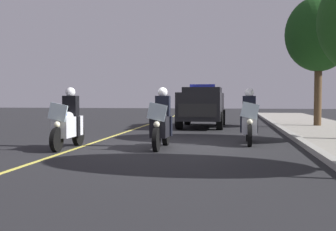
{
  "coord_description": "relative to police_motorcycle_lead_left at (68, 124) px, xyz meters",
  "views": [
    {
      "loc": [
        12.02,
        1.84,
        1.45
      ],
      "look_at": [
        -0.03,
        0.0,
        0.9
      ],
      "focal_mm": 44.39,
      "sensor_mm": 36.0,
      "label": 1
    }
  ],
  "objects": [
    {
      "name": "police_motorcycle_lead_right",
      "position": [
        -0.45,
        2.58,
        0.0
      ],
      "size": [
        2.14,
        0.56,
        1.72
      ],
      "color": "black",
      "rests_on": "ground"
    },
    {
      "name": "curb_strip",
      "position": [
        -0.99,
        6.65,
        -0.62
      ],
      "size": [
        48.0,
        0.24,
        0.15
      ],
      "primitive_type": "cube",
      "color": "#9E9B93",
      "rests_on": "ground"
    },
    {
      "name": "police_suv",
      "position": [
        -8.85,
        3.14,
        0.37
      ],
      "size": [
        4.94,
        2.14,
        2.05
      ],
      "color": "black",
      "rests_on": "ground"
    },
    {
      "name": "tree_far_back",
      "position": [
        -9.38,
        8.55,
        3.67
      ],
      "size": [
        3.11,
        3.11,
        6.05
      ],
      "color": "#4C3823",
      "rests_on": "sidewalk_strip"
    },
    {
      "name": "ground_plane",
      "position": [
        -0.99,
        2.67,
        -0.7
      ],
      "size": [
        80.0,
        80.0,
        0.0
      ],
      "primitive_type": "plane",
      "color": "black"
    },
    {
      "name": "police_motorcycle_trailing",
      "position": [
        -1.97,
        5.06,
        0.0
      ],
      "size": [
        2.14,
        0.56,
        1.72
      ],
      "color": "black",
      "rests_on": "ground"
    },
    {
      "name": "police_motorcycle_lead_left",
      "position": [
        0.0,
        0.0,
        0.0
      ],
      "size": [
        2.14,
        0.56,
        1.72
      ],
      "color": "black",
      "rests_on": "ground"
    },
    {
      "name": "lane_stripe_center",
      "position": [
        -0.99,
        0.22,
        -0.7
      ],
      "size": [
        48.0,
        0.12,
        0.01
      ],
      "primitive_type": "cube",
      "color": "#E0D14C",
      "rests_on": "ground"
    }
  ]
}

